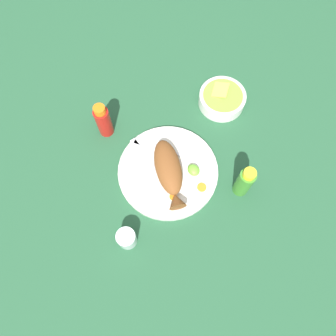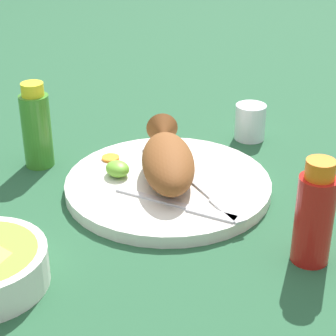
{
  "view_description": "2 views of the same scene",
  "coord_description": "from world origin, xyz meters",
  "views": [
    {
      "loc": [
        -0.29,
        0.23,
        0.95
      ],
      "look_at": [
        0.0,
        0.0,
        0.04
      ],
      "focal_mm": 35.0,
      "sensor_mm": 36.0,
      "label": 1
    },
    {
      "loc": [
        0.69,
        -0.41,
        0.45
      ],
      "look_at": [
        0.0,
        0.0,
        0.04
      ],
      "focal_mm": 65.0,
      "sensor_mm": 36.0,
      "label": 2
    }
  ],
  "objects": [
    {
      "name": "ground_plane",
      "position": [
        0.0,
        0.0,
        0.0
      ],
      "size": [
        4.0,
        4.0,
        0.0
      ],
      "primitive_type": "plane",
      "color": "#235133"
    },
    {
      "name": "main_plate",
      "position": [
        0.0,
        0.0,
        0.01
      ],
      "size": [
        0.31,
        0.31,
        0.02
      ],
      "primitive_type": "cylinder",
      "color": "silver",
      "rests_on": "ground_plane"
    },
    {
      "name": "fried_fish",
      "position": [
        -0.01,
        0.01,
        0.05
      ],
      "size": [
        0.22,
        0.15,
        0.06
      ],
      "rotation": [
        0.0,
        0.0,
        -0.46
      ],
      "color": "brown",
      "rests_on": "main_plate"
    },
    {
      "name": "fork_near",
      "position": [
        0.07,
        0.03,
        0.02
      ],
      "size": [
        0.19,
        0.02,
        0.0
      ],
      "rotation": [
        0.0,
        0.0,
        6.23
      ],
      "color": "silver",
      "rests_on": "main_plate"
    },
    {
      "name": "fork_far",
      "position": [
        0.08,
        -0.02,
        0.02
      ],
      "size": [
        0.16,
        0.11,
        0.0
      ],
      "rotation": [
        0.0,
        0.0,
        6.85
      ],
      "color": "silver",
      "rests_on": "main_plate"
    },
    {
      "name": "carrot_slice_near",
      "position": [
        -0.08,
        0.04,
        0.02
      ],
      "size": [
        0.02,
        0.02,
        0.0
      ],
      "primitive_type": "cylinder",
      "color": "orange",
      "rests_on": "main_plate"
    },
    {
      "name": "carrot_slice_mid",
      "position": [
        -0.11,
        -0.04,
        0.02
      ],
      "size": [
        0.03,
        0.03,
        0.0
      ],
      "primitive_type": "cylinder",
      "color": "orange",
      "rests_on": "main_plate"
    },
    {
      "name": "lime_wedge_main",
      "position": [
        -0.05,
        -0.06,
        0.03
      ],
      "size": [
        0.04,
        0.03,
        0.02
      ],
      "primitive_type": "ellipsoid",
      "color": "#6BB233",
      "rests_on": "main_plate"
    },
    {
      "name": "hot_sauce_bottle_red",
      "position": [
        0.24,
        0.06,
        0.06
      ],
      "size": [
        0.05,
        0.05,
        0.14
      ],
      "color": "#B21914",
      "rests_on": "ground_plane"
    },
    {
      "name": "hot_sauce_bottle_green",
      "position": [
        -0.18,
        -0.14,
        0.07
      ],
      "size": [
        0.05,
        0.05,
        0.14
      ],
      "color": "#3D8428",
      "rests_on": "ground_plane"
    },
    {
      "name": "salt_cup",
      "position": [
        -0.09,
        0.22,
        0.03
      ],
      "size": [
        0.05,
        0.05,
        0.06
      ],
      "color": "silver",
      "rests_on": "ground_plane"
    }
  ]
}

